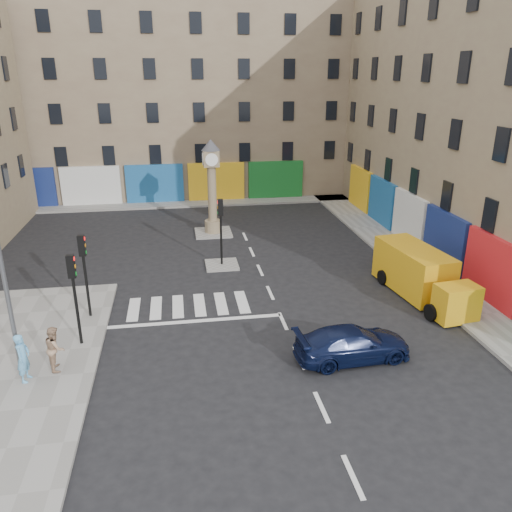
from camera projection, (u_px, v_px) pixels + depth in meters
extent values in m
plane|color=black|center=(288.00, 332.00, 20.79)|extent=(120.00, 120.00, 0.00)
cube|color=gray|center=(388.00, 243.00, 31.31)|extent=(2.60, 30.00, 0.15)
cube|color=gray|center=(181.00, 204.00, 40.71)|extent=(32.00, 2.40, 0.15)
cube|color=gray|center=(222.00, 265.00, 27.87)|extent=(1.80, 1.80, 0.12)
cube|color=gray|center=(213.00, 233.00, 33.43)|extent=(2.40, 2.40, 0.12)
cube|color=#897A5A|center=(502.00, 111.00, 29.49)|extent=(10.00, 30.00, 16.00)
cube|color=#857358|center=(175.00, 92.00, 43.15)|extent=(32.00, 10.00, 17.00)
cylinder|color=black|center=(77.00, 311.00, 19.20)|extent=(0.12, 0.12, 2.80)
cube|color=black|center=(71.00, 266.00, 18.55)|extent=(0.28, 0.22, 0.90)
cylinder|color=black|center=(87.00, 286.00, 21.42)|extent=(0.12, 0.12, 2.80)
cube|color=black|center=(82.00, 246.00, 20.78)|extent=(0.28, 0.22, 0.90)
cylinder|color=black|center=(221.00, 240.00, 27.37)|extent=(0.12, 0.12, 2.80)
cube|color=black|center=(220.00, 207.00, 26.72)|extent=(0.28, 0.22, 0.90)
cylinder|color=#595B60|center=(1.00, 264.00, 16.71)|extent=(0.16, 0.16, 8.00)
cylinder|color=#897A5A|center=(213.00, 226.00, 33.27)|extent=(1.10, 1.10, 0.80)
cylinder|color=#897A5A|center=(212.00, 194.00, 32.50)|extent=(0.56, 0.56, 3.60)
cube|color=#897A5A|center=(211.00, 158.00, 31.70)|extent=(1.00, 1.00, 1.00)
cylinder|color=white|center=(212.00, 160.00, 31.22)|extent=(0.80, 0.06, 0.80)
cone|color=#333338|center=(211.00, 145.00, 31.41)|extent=(1.20, 1.20, 0.70)
imported|color=black|center=(353.00, 344.00, 18.67)|extent=(4.53, 2.12, 1.28)
cube|color=gold|center=(413.00, 269.00, 24.34)|extent=(2.41, 4.69, 2.15)
cube|color=gold|center=(456.00, 303.00, 21.40)|extent=(1.90, 1.33, 1.59)
cube|color=black|center=(458.00, 295.00, 21.23)|extent=(1.68, 1.03, 0.66)
cylinder|color=black|center=(431.00, 312.00, 21.68)|extent=(0.32, 0.77, 0.75)
cylinder|color=black|center=(467.00, 307.00, 22.17)|extent=(0.32, 0.77, 0.75)
cylinder|color=black|center=(383.00, 277.00, 25.38)|extent=(0.32, 0.77, 0.75)
cylinder|color=black|center=(415.00, 273.00, 25.87)|extent=(0.32, 0.77, 0.75)
imported|color=#5EA7D8|center=(23.00, 358.00, 17.02)|extent=(0.52, 0.71, 1.78)
imported|color=#A38064|center=(55.00, 348.00, 17.73)|extent=(0.79, 0.93, 1.66)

